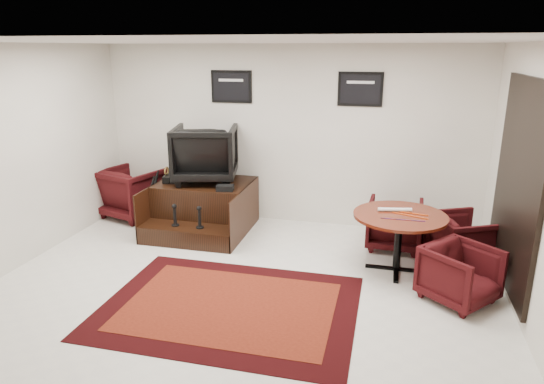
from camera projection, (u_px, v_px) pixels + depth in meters
The scene contains 16 objects.
ground at pixel (241, 290), 5.70m from camera, with size 6.00×6.00×0.00m, color silver.
room_shell at pixel (278, 140), 5.21m from camera, with size 6.02×5.02×2.81m.
area_rug at pixel (230, 306), 5.33m from camera, with size 2.76×2.07×0.01m.
shine_podium at pixel (204, 208), 7.54m from camera, with size 1.43×1.48×0.74m.
shine_chair at pixel (205, 151), 7.43m from camera, with size 0.93×0.87×0.96m, color black.
shoes_pair at pixel (172, 178), 7.51m from camera, with size 0.28×0.33×0.11m.
polish_kit at pixel (225, 188), 7.04m from camera, with size 0.24×0.17×0.08m, color black.
umbrella_black at pixel (148, 202), 7.50m from camera, with size 0.33×0.13×0.90m, color black, non-canonical shape.
umbrella_hooked at pixel (152, 196), 7.70m from camera, with size 0.35×0.13×0.94m, color black, non-canonical shape.
armchair_side at pixel (132, 190), 8.08m from camera, with size 0.89×0.83×0.92m, color black.
meeting_table at pixel (400, 221), 6.03m from camera, with size 1.15×1.15×0.75m.
table_chair_back at pixel (395, 222), 6.83m from camera, with size 0.74×0.69×0.76m, color black.
table_chair_window at pixel (462, 237), 6.29m from camera, with size 0.72×0.68×0.74m, color black.
table_chair_corner at pixel (460, 272), 5.36m from camera, with size 0.69×0.65×0.71m, color black.
paper_roll at pixel (395, 210), 6.10m from camera, with size 0.05×0.05×0.42m, color silver.
table_clutter at pixel (408, 216), 5.94m from camera, with size 0.57×0.33×0.01m.
Camera 1 is at (1.58, -4.89, 2.74)m, focal length 32.00 mm.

